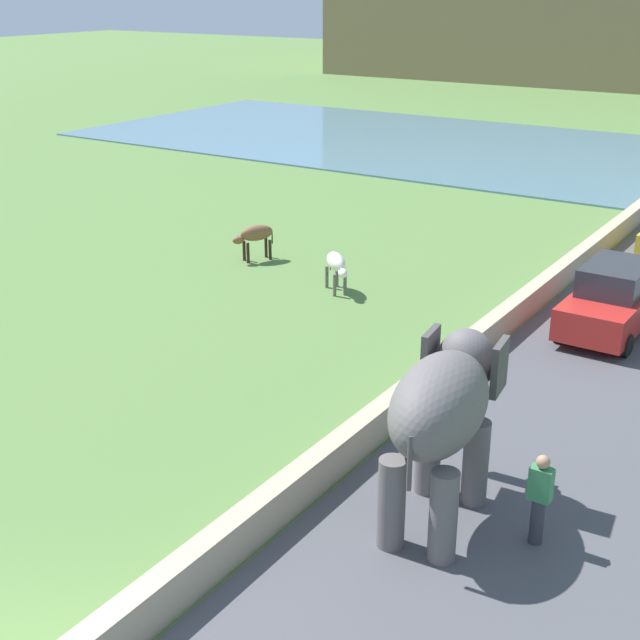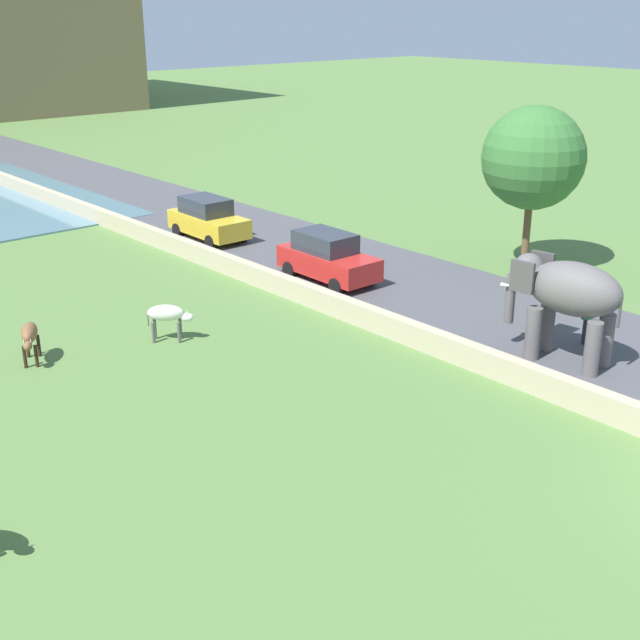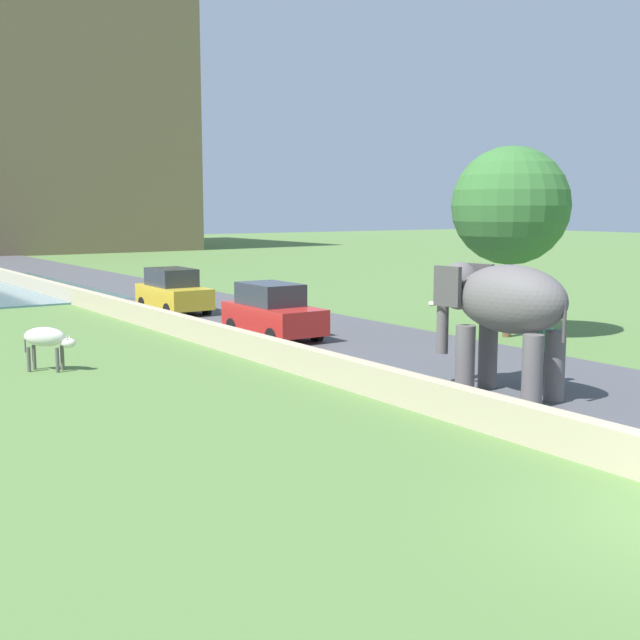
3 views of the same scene
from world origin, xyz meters
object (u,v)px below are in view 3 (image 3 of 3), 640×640
at_px(elephant, 502,307).
at_px(car_red, 272,311).
at_px(car_yellow, 173,291).
at_px(person_beside_elephant, 544,351).
at_px(cow_white, 47,339).

distance_m(elephant, car_red, 9.92).
height_order(elephant, car_yellow, elephant).
xyz_separation_m(person_beside_elephant, car_red, (-1.60, 9.68, 0.03)).
distance_m(person_beside_elephant, cow_white, 12.47).
height_order(elephant, cow_white, elephant).
height_order(person_beside_elephant, car_yellow, car_yellow).
height_order(person_beside_elephant, cow_white, person_beside_elephant).
bearing_deg(cow_white, car_red, 8.67).
bearing_deg(person_beside_elephant, elephant, -173.90).
distance_m(person_beside_elephant, car_yellow, 17.43).
distance_m(person_beside_elephant, car_red, 9.82).
xyz_separation_m(elephant, cow_white, (-7.46, 8.72, -1.20)).
relative_size(elephant, person_beside_elephant, 2.18).
xyz_separation_m(elephant, person_beside_elephant, (1.63, 0.17, -1.16)).
relative_size(elephant, cow_white, 2.79).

